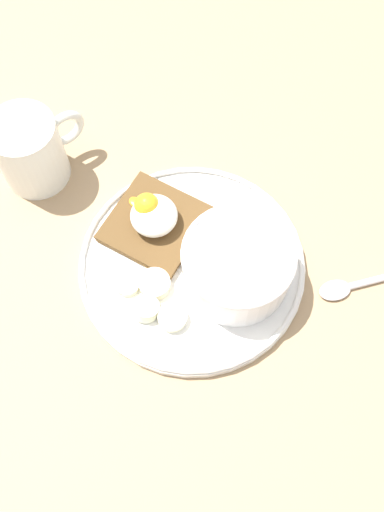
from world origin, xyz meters
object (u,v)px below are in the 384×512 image
spoon (357,284)px  banana_slice_back (146,309)px  oatmeal_bowl (237,265)px  coffee_mug (31,150)px  banana_slice_front (127,283)px  poached_egg (152,213)px  banana_slice_right (155,284)px  toast_slice (155,224)px  banana_slice_left (172,318)px

spoon → banana_slice_back: bearing=124.3°
oatmeal_bowl → coffee_mug: bearing=84.7°
oatmeal_bowl → banana_slice_front: size_ratio=3.39×
poached_egg → banana_slice_back: poached_egg is taller
oatmeal_bowl → banana_slice_right: oatmeal_bowl is taller
banana_slice_front → coffee_mug: (8.77, 17.23, 3.13)cm
toast_slice → banana_slice_right: size_ratio=3.01×
banana_slice_right → banana_slice_left: bearing=-126.6°
banana_slice_left → spoon: 21.08cm
poached_egg → banana_slice_right: 7.94cm
coffee_mug → banana_slice_left: bearing=-113.3°
banana_slice_right → coffee_mug: 21.61cm
spoon → toast_slice: bearing=99.0°
coffee_mug → spoon: size_ratio=1.06×
banana_slice_left → banana_slice_right: bearing=53.4°
coffee_mug → oatmeal_bowl: bearing=-95.3°
coffee_mug → banana_slice_front: bearing=-117.0°
banana_slice_front → spoon: (11.58, -22.88, -1.10)cm
banana_slice_right → coffee_mug: bearing=69.4°
oatmeal_bowl → banana_slice_front: (-6.20, 10.27, -2.52)cm
banana_slice_back → coffee_mug: (10.54, 20.55, 2.79)cm
oatmeal_bowl → banana_slice_right: 9.28cm
banana_slice_right → banana_slice_front: bearing=113.7°
banana_slice_back → banana_slice_right: 3.05cm
oatmeal_bowl → poached_egg: bearing=81.1°
banana_slice_left → banana_slice_right: size_ratio=1.21×
spoon → poached_egg: bearing=98.7°
oatmeal_bowl → banana_slice_left: 8.87cm
poached_egg → banana_slice_left: poached_egg is taller
poached_egg → spoon: size_ratio=0.67×
banana_slice_back → coffee_mug: coffee_mug is taller
poached_egg → banana_slice_right: (-6.72, -3.68, -2.10)cm
banana_slice_front → banana_slice_right: 3.06cm
banana_slice_left → spoon: size_ratio=0.42×
banana_slice_back → banana_slice_right: bearing=9.9°
banana_slice_right → spoon: (10.35, -20.08, -1.25)cm
toast_slice → coffee_mug: bearing=86.9°
toast_slice → spoon: (3.72, -23.52, -1.22)cm
banana_slice_front → banana_slice_left: (-1.35, -6.27, 0.10)cm
spoon → coffee_mug: bearing=94.0°
banana_slice_right → oatmeal_bowl: bearing=-56.4°
coffee_mug → banana_slice_right: bearing=-110.6°
banana_slice_right → spoon: 22.63cm
toast_slice → poached_egg: size_ratio=1.56×
banana_slice_left → coffee_mug: bearing=66.7°
oatmeal_bowl → banana_slice_back: bearing=138.9°
banana_slice_back → spoon: (13.35, -19.56, -1.44)cm
toast_slice → banana_slice_left: 11.51cm
banana_slice_right → coffee_mug: coffee_mug is taller
poached_egg → banana_slice_front: bearing=-173.7°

